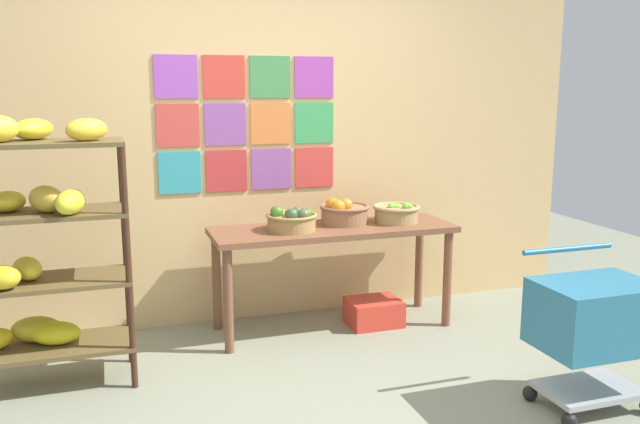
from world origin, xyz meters
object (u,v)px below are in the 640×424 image
at_px(fruit_basket_centre, 397,212).
at_px(shopping_cart, 594,321).
at_px(fruit_basket_right, 292,220).
at_px(banana_shelf_unit, 38,239).
at_px(produce_crate_under_table, 374,312).
at_px(display_table, 333,240).
at_px(fruit_basket_back_right, 344,212).

distance_m(fruit_basket_centre, shopping_cart, 1.63).
height_order(fruit_basket_centre, fruit_basket_right, fruit_basket_right).
distance_m(banana_shelf_unit, produce_crate_under_table, 2.28).
height_order(banana_shelf_unit, display_table, banana_shelf_unit).
distance_m(display_table, produce_crate_under_table, 0.61).
bearing_deg(fruit_basket_back_right, fruit_basket_centre, -10.20).
height_order(banana_shelf_unit, fruit_basket_centre, banana_shelf_unit).
xyz_separation_m(fruit_basket_centre, produce_crate_under_table, (-0.19, -0.05, -0.70)).
bearing_deg(display_table, fruit_basket_back_right, 36.76).
bearing_deg(shopping_cart, fruit_basket_back_right, 102.44).
bearing_deg(banana_shelf_unit, display_table, 11.07).
distance_m(fruit_basket_back_right, shopping_cart, 1.82).
height_order(display_table, produce_crate_under_table, display_table).
bearing_deg(fruit_basket_back_right, banana_shelf_unit, -167.28).
bearing_deg(shopping_cart, produce_crate_under_table, 98.29).
xyz_separation_m(display_table, shopping_cart, (0.89, -1.53, -0.15)).
relative_size(display_table, shopping_cart, 2.04).
height_order(fruit_basket_back_right, shopping_cart, fruit_basket_back_right).
bearing_deg(display_table, banana_shelf_unit, -168.93).
bearing_deg(banana_shelf_unit, shopping_cart, -23.33).
xyz_separation_m(fruit_basket_back_right, shopping_cart, (0.78, -1.61, -0.32)).
height_order(fruit_basket_right, produce_crate_under_table, fruit_basket_right).
relative_size(fruit_basket_centre, produce_crate_under_table, 0.91).
bearing_deg(fruit_basket_back_right, shopping_cart, -64.08).
bearing_deg(display_table, fruit_basket_right, -175.58).
relative_size(fruit_basket_right, fruit_basket_back_right, 0.99).
height_order(banana_shelf_unit, fruit_basket_right, banana_shelf_unit).
distance_m(banana_shelf_unit, fruit_basket_back_right, 1.99).
relative_size(display_table, fruit_basket_right, 4.85).
xyz_separation_m(display_table, produce_crate_under_table, (0.29, -0.04, -0.54)).
bearing_deg(produce_crate_under_table, fruit_basket_right, 178.19).
xyz_separation_m(banana_shelf_unit, fruit_basket_back_right, (1.94, 0.44, -0.05)).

